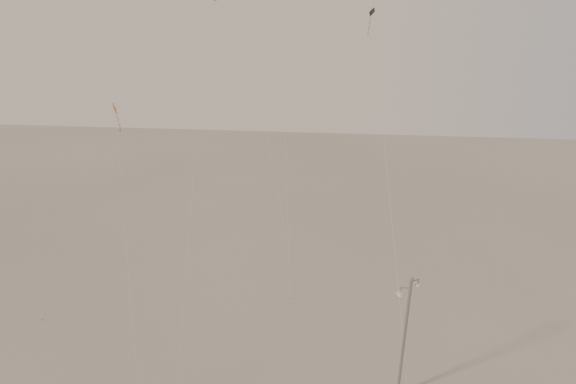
# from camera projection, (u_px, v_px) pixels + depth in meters

# --- Properties ---
(street_lamp) EXTENTS (1.51, 0.81, 8.46)m
(street_lamp) POSITION_uv_depth(u_px,v_px,m) (405.00, 335.00, 27.10)
(street_lamp) COLOR gray
(street_lamp) RESTS_ON ground
(kite_1) EXTENTS (1.41, 9.49, 26.14)m
(kite_1) POSITION_uv_depth(u_px,v_px,m) (204.00, 56.00, 27.90)
(kite_1) COLOR #272321
(kite_1) RESTS_ON ground
(kite_3) EXTENTS (2.90, 6.81, 17.66)m
(kite_3) POSITION_uv_depth(u_px,v_px,m) (120.00, 171.00, 27.80)
(kite_3) COLOR maroon
(kite_3) RESTS_ON ground
(kite_4) EXTENTS (3.28, 14.46, 23.55)m
(kite_4) POSITION_uv_depth(u_px,v_px,m) (380.00, 104.00, 31.92)
(kite_4) COLOR #272321
(kite_4) RESTS_ON ground
(kite_5) EXTENTS (5.99, 6.73, 26.79)m
(kite_5) POSITION_uv_depth(u_px,v_px,m) (250.00, 44.00, 39.68)
(kite_5) COLOR brown
(kite_5) RESTS_ON ground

